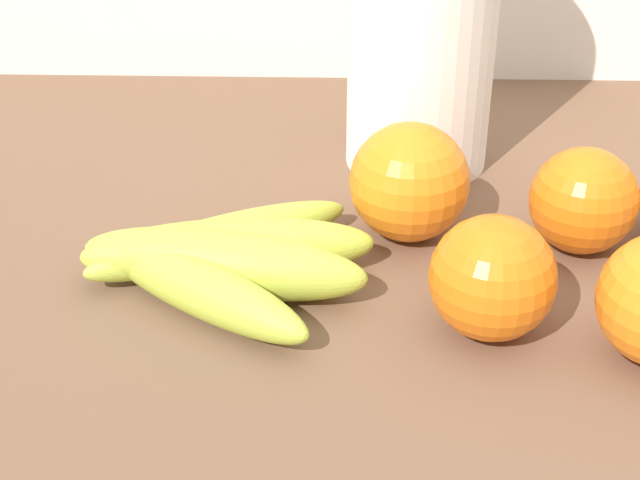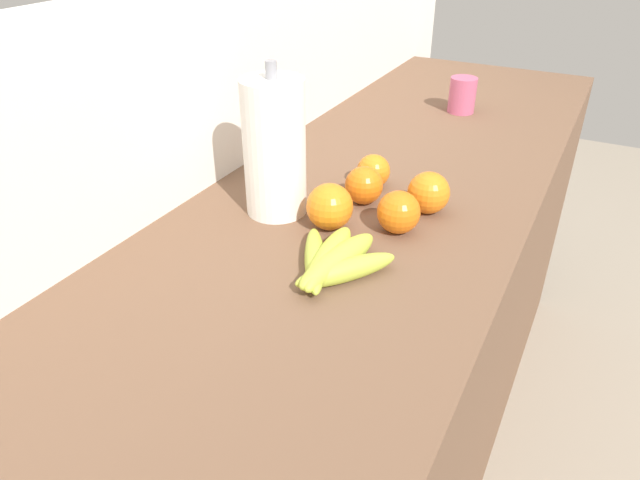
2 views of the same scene
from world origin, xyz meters
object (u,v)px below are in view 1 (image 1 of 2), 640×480
(orange_right, at_px, (409,182))
(paper_towel_roll, at_px, (423,10))
(orange_back_right, at_px, (492,278))
(banana_bunch, at_px, (219,259))
(orange_back_left, at_px, (582,197))

(orange_right, xyz_separation_m, paper_towel_roll, (0.01, 0.12, 0.08))
(orange_back_right, bearing_deg, paper_towel_roll, 97.59)
(orange_right, bearing_deg, banana_bunch, -151.28)
(banana_bunch, relative_size, orange_back_right, 2.57)
(orange_back_right, distance_m, orange_right, 0.12)
(paper_towel_roll, bearing_deg, banana_bunch, -126.49)
(orange_right, relative_size, orange_back_left, 1.14)
(paper_towel_roll, bearing_deg, orange_back_right, -82.41)
(banana_bunch, height_order, orange_right, orange_right)
(orange_back_right, relative_size, orange_right, 0.91)
(orange_right, height_order, paper_towel_roll, paper_towel_roll)
(orange_right, relative_size, paper_towel_roll, 0.30)
(orange_back_left, bearing_deg, banana_bunch, -166.30)
(orange_right, height_order, orange_back_left, orange_right)
(orange_right, bearing_deg, orange_back_right, -69.00)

